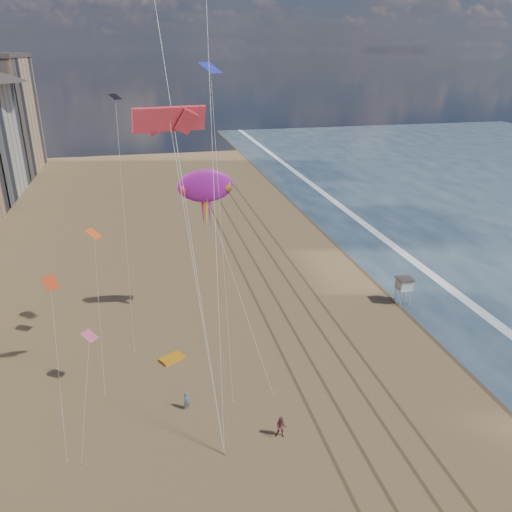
# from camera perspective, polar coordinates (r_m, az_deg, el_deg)

# --- Properties ---
(wet_sand) EXTENTS (260.00, 260.00, 0.00)m
(wet_sand) POSITION_cam_1_polar(r_m,az_deg,el_deg) (70.48, 15.26, -1.37)
(wet_sand) COLOR #42301E
(wet_sand) RESTS_ON ground
(foam) EXTENTS (260.00, 260.00, 0.00)m
(foam) POSITION_cam_1_polar(r_m,az_deg,el_deg) (72.48, 18.21, -1.05)
(foam) COLOR white
(foam) RESTS_ON ground
(tracks) EXTENTS (7.68, 120.00, 0.01)m
(tracks) POSITION_cam_1_polar(r_m,az_deg,el_deg) (56.21, 4.85, -6.94)
(tracks) COLOR brown
(tracks) RESTS_ON ground
(lifeguard_stand) EXTENTS (1.80, 1.80, 3.25)m
(lifeguard_stand) POSITION_cam_1_polar(r_m,az_deg,el_deg) (60.24, 16.59, -3.10)
(lifeguard_stand) COLOR silver
(lifeguard_stand) RESTS_ON ground
(grounded_kite) EXTENTS (2.63, 2.33, 0.25)m
(grounded_kite) POSITION_cam_1_polar(r_m,az_deg,el_deg) (49.57, -9.58, -11.46)
(grounded_kite) COLOR orange
(grounded_kite) RESTS_ON ground
(show_kite) EXTENTS (4.99, 7.79, 20.43)m
(show_kite) POSITION_cam_1_polar(r_m,az_deg,el_deg) (49.99, -5.79, 7.92)
(show_kite) COLOR #AA1A9E
(show_kite) RESTS_ON ground
(kite_flyer_a) EXTENTS (0.69, 0.61, 1.60)m
(kite_flyer_a) POSITION_cam_1_polar(r_m,az_deg,el_deg) (43.13, -7.91, -16.09)
(kite_flyer_a) COLOR slate
(kite_flyer_a) RESTS_ON ground
(kite_flyer_b) EXTENTS (1.07, 0.95, 1.82)m
(kite_flyer_b) POSITION_cam_1_polar(r_m,az_deg,el_deg) (40.26, 2.90, -18.96)
(kite_flyer_b) COLOR brown
(kite_flyer_b) RESTS_ON ground
(small_kites) EXTENTS (15.13, 15.03, 21.89)m
(small_kites) POSITION_cam_1_polar(r_m,az_deg,el_deg) (42.96, -15.29, 6.68)
(small_kites) COLOR #2731D4
(small_kites) RESTS_ON ground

